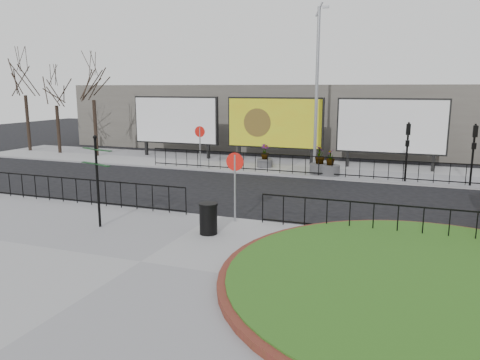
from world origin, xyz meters
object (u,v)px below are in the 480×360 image
at_px(lamp_post, 317,87).
at_px(planter_b, 320,164).
at_px(billboard_mid, 275,123).
at_px(planter_a, 265,159).
at_px(litter_bin, 208,218).
at_px(fingerpost_sign, 97,172).
at_px(planter_c, 330,167).

bearing_deg(lamp_post, planter_b, -64.60).
height_order(billboard_mid, planter_a, billboard_mid).
bearing_deg(planter_b, billboard_mid, 139.31).
bearing_deg(lamp_post, billboard_mid, 146.75).
height_order(litter_bin, planter_a, planter_a).
distance_m(billboard_mid, fingerpost_sign, 15.72).
relative_size(billboard_mid, litter_bin, 6.02).
bearing_deg(fingerpost_sign, planter_a, 104.78).
distance_m(litter_bin, planter_c, 11.95).
distance_m(billboard_mid, litter_bin, 15.34).
height_order(fingerpost_sign, planter_a, fingerpost_sign).
distance_m(billboard_mid, planter_c, 5.63).
distance_m(lamp_post, litter_bin, 13.75).
distance_m(litter_bin, planter_a, 13.27).
bearing_deg(billboard_mid, lamp_post, -33.25).
distance_m(litter_bin, planter_b, 12.11).
bearing_deg(lamp_post, fingerpost_sign, -108.65).
bearing_deg(planter_c, planter_b, 158.91).
xyz_separation_m(litter_bin, planter_a, (-2.22, 13.08, -0.04)).
height_order(fingerpost_sign, planter_c, fingerpost_sign).
xyz_separation_m(billboard_mid, lamp_post, (3.01, -1.97, 2.23)).
height_order(litter_bin, planter_c, planter_c).
relative_size(planter_a, planter_b, 0.89).
height_order(lamp_post, fingerpost_sign, lamp_post).
relative_size(planter_b, planter_c, 1.10).
height_order(billboard_mid, fingerpost_sign, billboard_mid).
height_order(billboard_mid, planter_b, billboard_mid).
xyz_separation_m(litter_bin, planter_b, (1.28, 12.04, 0.01)).
xyz_separation_m(lamp_post, planter_b, (0.49, -1.04, -4.18)).
relative_size(billboard_mid, planter_c, 4.41).
relative_size(litter_bin, planter_b, 0.66).
relative_size(fingerpost_sign, planter_b, 2.03).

